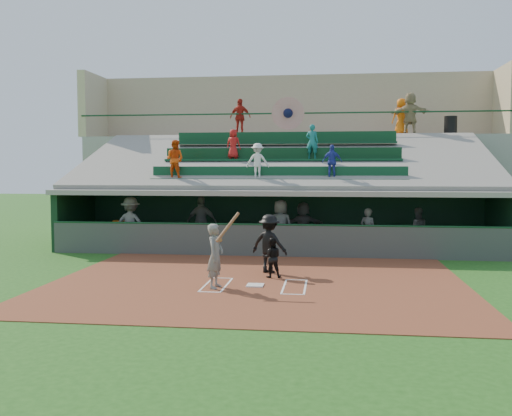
# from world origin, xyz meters

# --- Properties ---
(ground) EXTENTS (100.00, 100.00, 0.00)m
(ground) POSITION_xyz_m (0.00, 0.00, 0.00)
(ground) COLOR #205317
(ground) RESTS_ON ground
(dirt_slab) EXTENTS (11.00, 9.00, 0.02)m
(dirt_slab) POSITION_xyz_m (0.00, 0.50, 0.01)
(dirt_slab) COLOR brown
(dirt_slab) RESTS_ON ground
(home_plate) EXTENTS (0.43, 0.43, 0.03)m
(home_plate) POSITION_xyz_m (0.00, 0.00, 0.04)
(home_plate) COLOR white
(home_plate) RESTS_ON dirt_slab
(batters_box_chalk) EXTENTS (2.65, 1.85, 0.01)m
(batters_box_chalk) POSITION_xyz_m (0.00, 0.00, 0.02)
(batters_box_chalk) COLOR white
(batters_box_chalk) RESTS_ON dirt_slab
(dugout_floor) EXTENTS (16.00, 3.50, 0.04)m
(dugout_floor) POSITION_xyz_m (0.00, 6.75, 0.02)
(dugout_floor) COLOR gray
(dugout_floor) RESTS_ON ground
(concourse_slab) EXTENTS (20.00, 3.00, 4.60)m
(concourse_slab) POSITION_xyz_m (0.00, 13.50, 2.30)
(concourse_slab) COLOR #99958B
(concourse_slab) RESTS_ON ground
(grandstand) EXTENTS (20.40, 10.40, 7.80)m
(grandstand) POSITION_xyz_m (-0.01, 10.51, 2.26)
(grandstand) COLOR #474C47
(grandstand) RESTS_ON ground
(batter_at_plate) EXTENTS (0.87, 0.75, 1.95)m
(batter_at_plate) POSITION_xyz_m (-0.97, -0.38, 0.85)
(batter_at_plate) COLOR #61635D
(batter_at_plate) RESTS_ON dirt_slab
(catcher) EXTENTS (0.59, 0.49, 1.12)m
(catcher) POSITION_xyz_m (0.32, 1.18, 0.58)
(catcher) COLOR black
(catcher) RESTS_ON dirt_slab
(home_umpire) EXTENTS (1.25, 0.98, 1.70)m
(home_umpire) POSITION_xyz_m (0.16, 1.94, 0.87)
(home_umpire) COLOR black
(home_umpire) RESTS_ON dirt_slab
(dugout_bench) EXTENTS (16.09, 0.93, 0.48)m
(dugout_bench) POSITION_xyz_m (-0.24, 8.06, 0.28)
(dugout_bench) COLOR brown
(dugout_bench) RESTS_ON dugout_floor
(white_table) EXTENTS (0.83, 0.70, 0.63)m
(white_table) POSITION_xyz_m (-5.97, 5.94, 0.35)
(white_table) COLOR white
(white_table) RESTS_ON dugout_floor
(water_cooler) EXTENTS (0.44, 0.44, 0.44)m
(water_cooler) POSITION_xyz_m (-5.94, 5.98, 0.89)
(water_cooler) COLOR #D05F0C
(water_cooler) RESTS_ON white_table
(dugout_player_a) EXTENTS (1.28, 0.74, 1.97)m
(dugout_player_a) POSITION_xyz_m (-5.34, 5.61, 1.02)
(dugout_player_a) COLOR #575954
(dugout_player_a) RESTS_ON dugout_floor
(dugout_player_b) EXTENTS (1.16, 0.50, 1.97)m
(dugout_player_b) POSITION_xyz_m (-2.88, 6.57, 1.02)
(dugout_player_b) COLOR #525450
(dugout_player_b) RESTS_ON dugout_floor
(dugout_player_c) EXTENTS (1.07, 0.88, 1.87)m
(dugout_player_c) POSITION_xyz_m (0.16, 6.07, 0.98)
(dugout_player_c) COLOR #595B56
(dugout_player_c) RESTS_ON dugout_floor
(dugout_player_d) EXTENTS (1.71, 0.91, 1.76)m
(dugout_player_d) POSITION_xyz_m (0.93, 7.03, 0.92)
(dugout_player_d) COLOR #51534F
(dugout_player_d) RESTS_ON dugout_floor
(dugout_player_e) EXTENTS (0.71, 0.64, 1.62)m
(dugout_player_e) POSITION_xyz_m (3.28, 5.91, 0.85)
(dugout_player_e) COLOR #535651
(dugout_player_e) RESTS_ON dugout_floor
(dugout_player_f) EXTENTS (0.78, 0.61, 1.58)m
(dugout_player_f) POSITION_xyz_m (5.14, 6.98, 0.83)
(dugout_player_f) COLOR #535551
(dugout_player_f) RESTS_ON dugout_floor
(trash_bin) EXTENTS (0.57, 0.57, 0.86)m
(trash_bin) POSITION_xyz_m (7.44, 12.84, 5.03)
(trash_bin) COLOR black
(trash_bin) RESTS_ON concourse_slab
(concourse_staff_a) EXTENTS (1.07, 0.60, 1.72)m
(concourse_staff_a) POSITION_xyz_m (-2.25, 12.11, 5.46)
(concourse_staff_a) COLOR #B21F14
(concourse_staff_a) RESTS_ON concourse_slab
(concourse_staff_b) EXTENTS (0.92, 0.70, 1.69)m
(concourse_staff_b) POSITION_xyz_m (5.19, 12.67, 5.45)
(concourse_staff_b) COLOR orange
(concourse_staff_b) RESTS_ON concourse_slab
(concourse_staff_c) EXTENTS (1.83, 0.95, 1.88)m
(concourse_staff_c) POSITION_xyz_m (5.53, 12.17, 5.54)
(concourse_staff_c) COLOR tan
(concourse_staff_c) RESTS_ON concourse_slab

